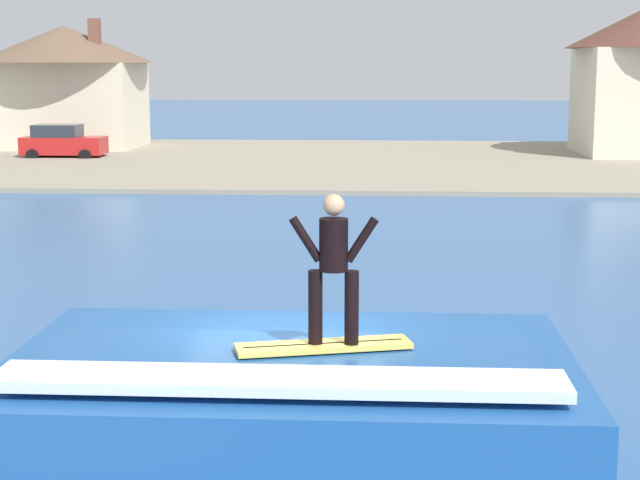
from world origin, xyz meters
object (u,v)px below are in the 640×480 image
at_px(surfer, 334,261).
at_px(car_near_shore, 62,142).
at_px(house_with_chimney, 65,78).
at_px(wave_crest, 291,420).
at_px(surfboard, 324,346).

relative_size(surfer, car_near_shore, 0.40).
xyz_separation_m(car_near_shore, house_with_chimney, (-1.64, 6.25, 3.18)).
distance_m(wave_crest, car_near_shore, 44.18).
height_order(surfboard, car_near_shore, surfboard).
height_order(wave_crest, house_with_chimney, house_with_chimney).
bearing_deg(surfboard, wave_crest, 138.73).
relative_size(wave_crest, house_with_chimney, 0.64).
height_order(surfer, car_near_shore, surfer).
bearing_deg(house_with_chimney, car_near_shore, -75.32).
distance_m(wave_crest, house_with_chimney, 50.72).
bearing_deg(surfer, surfboard, 175.17).
relative_size(wave_crest, surfer, 3.89).
bearing_deg(car_near_shore, surfboard, -68.98).
bearing_deg(house_with_chimney, surfboard, -69.78).
xyz_separation_m(wave_crest, house_with_chimney, (-17.26, 47.58, 3.26)).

